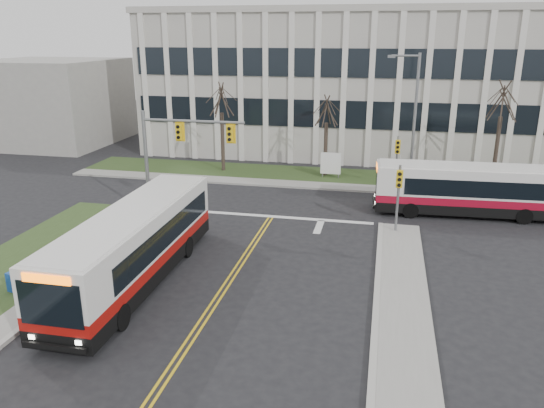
{
  "coord_description": "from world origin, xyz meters",
  "views": [
    {
      "loc": [
        6.3,
        -20.92,
        10.39
      ],
      "look_at": [
        0.83,
        4.52,
        2.0
      ],
      "focal_mm": 35.0,
      "sensor_mm": 36.0,
      "label": 1
    }
  ],
  "objects": [
    {
      "name": "sidewalk_west",
      "position": [
        -7.0,
        -5.0,
        0.07
      ],
      "size": [
        1.2,
        26.0,
        0.14
      ],
      "primitive_type": "cube",
      "color": "#9E9B93",
      "rests_on": "ground"
    },
    {
      "name": "bus_cross",
      "position": [
        11.54,
        10.96,
        1.49
      ],
      "size": [
        11.23,
        2.89,
        2.97
      ],
      "primitive_type": null,
      "rotation": [
        0.0,
        0.0,
        -1.53
      ],
      "color": "silver",
      "rests_on": "ground"
    },
    {
      "name": "building_lawn",
      "position": [
        5.0,
        18.0,
        0.06
      ],
      "size": [
        44.0,
        5.0,
        0.12
      ],
      "primitive_type": "cube",
      "color": "#30451D",
      "rests_on": "ground"
    },
    {
      "name": "sidewalk_cross",
      "position": [
        5.0,
        15.2,
        0.07
      ],
      "size": [
        44.0,
        1.6,
        0.14
      ],
      "primitive_type": "cube",
      "color": "#9E9B93",
      "rests_on": "ground"
    },
    {
      "name": "tree_mid",
      "position": [
        2.0,
        18.2,
        4.88
      ],
      "size": [
        1.8,
        1.8,
        6.82
      ],
      "color": "#42352B",
      "rests_on": "ground"
    },
    {
      "name": "streetlight",
      "position": [
        8.03,
        16.2,
        5.19
      ],
      "size": [
        2.15,
        0.25,
        9.2
      ],
      "color": "slate",
      "rests_on": "ground"
    },
    {
      "name": "signal_pole_far",
      "position": [
        7.2,
        15.4,
        2.5
      ],
      "size": [
        0.34,
        0.39,
        3.8
      ],
      "color": "slate",
      "rests_on": "ground"
    },
    {
      "name": "tree_right",
      "position": [
        14.0,
        18.0,
        5.91
      ],
      "size": [
        1.8,
        1.8,
        8.25
      ],
      "color": "#42352B",
      "rests_on": "ground"
    },
    {
      "name": "building_annex",
      "position": [
        -26.0,
        26.0,
        4.0
      ],
      "size": [
        12.0,
        12.0,
        8.0
      ],
      "primitive_type": "cube",
      "color": "#9E9B93",
      "rests_on": "ground"
    },
    {
      "name": "office_building",
      "position": [
        5.0,
        30.0,
        6.0
      ],
      "size": [
        40.0,
        16.0,
        12.0
      ],
      "primitive_type": "cube",
      "color": "#B8B4AA",
      "rests_on": "ground"
    },
    {
      "name": "signal_pole_near",
      "position": [
        7.2,
        6.9,
        2.5
      ],
      "size": [
        0.34,
        0.39,
        3.8
      ],
      "color": "slate",
      "rests_on": "ground"
    },
    {
      "name": "bus_main",
      "position": [
        -3.94,
        -1.49,
        1.61
      ],
      "size": [
        2.7,
        12.1,
        3.22
      ],
      "primitive_type": null,
      "rotation": [
        0.0,
        0.0,
        0.01
      ],
      "color": "silver",
      "rests_on": "ground"
    },
    {
      "name": "sidewalk_east",
      "position": [
        7.5,
        -5.0,
        0.07
      ],
      "size": [
        2.0,
        26.0,
        0.14
      ],
      "primitive_type": "cube",
      "color": "#9E9B93",
      "rests_on": "ground"
    },
    {
      "name": "newspaper_box_blue",
      "position": [
        -8.42,
        -3.61,
        0.47
      ],
      "size": [
        0.58,
        0.54,
        0.95
      ],
      "primitive_type": "cube",
      "rotation": [
        0.0,
        0.0,
        -0.2
      ],
      "color": "#154192",
      "rests_on": "ground"
    },
    {
      "name": "newspaper_box_red",
      "position": [
        -7.25,
        1.77,
        0.47
      ],
      "size": [
        0.6,
        0.57,
        0.95
      ],
      "primitive_type": "cube",
      "rotation": [
        0.0,
        0.0,
        -0.27
      ],
      "color": "#A82115",
      "rests_on": "ground"
    },
    {
      "name": "directory_sign",
      "position": [
        2.5,
        17.5,
        1.17
      ],
      "size": [
        1.5,
        0.12,
        2.0
      ],
      "color": "slate",
      "rests_on": "ground"
    },
    {
      "name": "ground",
      "position": [
        0.0,
        0.0,
        0.0
      ],
      "size": [
        120.0,
        120.0,
        0.0
      ],
      "primitive_type": "plane",
      "color": "black",
      "rests_on": "ground"
    },
    {
      "name": "mast_arm_signal",
      "position": [
        -5.62,
        7.16,
        4.26
      ],
      "size": [
        6.11,
        0.38,
        6.2
      ],
      "color": "slate",
      "rests_on": "ground"
    },
    {
      "name": "tree_left",
      "position": [
        -6.0,
        18.0,
        5.51
      ],
      "size": [
        1.8,
        1.8,
        7.7
      ],
      "color": "#42352B",
      "rests_on": "ground"
    }
  ]
}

